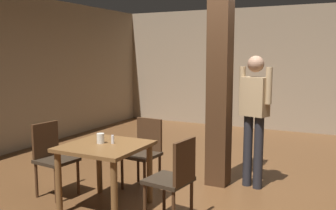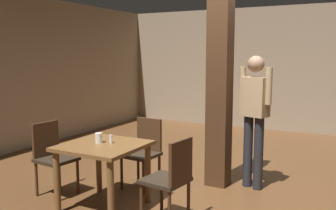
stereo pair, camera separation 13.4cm
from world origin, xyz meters
The scene contains 10 objects.
ground_plane centered at (0.00, 0.00, 0.00)m, with size 10.80×10.80×0.00m, color brown.
wall_back centered at (0.00, 4.50, 1.40)m, with size 8.00×0.10×2.80m, color gray.
pillar centered at (-0.14, 0.43, 1.40)m, with size 0.28×0.28×2.80m, color #422816.
dining_table centered at (-1.01, -0.91, 0.60)m, with size 0.87×0.87×0.74m.
chair_east centered at (-0.14, -0.93, 0.51)m, with size 0.47×0.47×0.89m.
chair_west centered at (-1.84, -0.86, 0.51)m, with size 0.46×0.46×0.89m.
chair_north centered at (-0.97, -0.12, 0.51)m, with size 0.45×0.45×0.89m.
napkin_cup centered at (-1.09, -0.89, 0.80)m, with size 0.08×0.08×0.11m, color silver.
salt_shaker centered at (-0.96, -0.84, 0.79)m, with size 0.03×0.03×0.10m, color silver.
standing_person centered at (0.31, 0.51, 1.00)m, with size 0.47×0.30×1.72m.
Camera 2 is at (1.54, -4.18, 1.74)m, focal length 40.00 mm.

